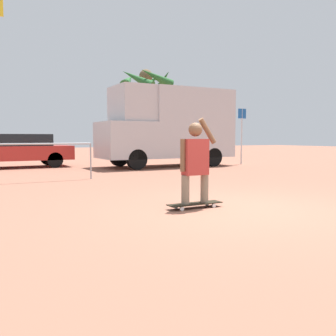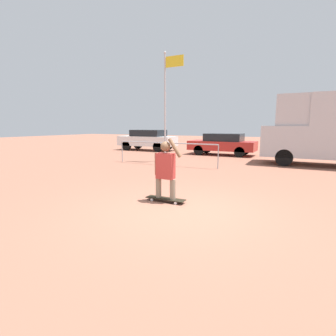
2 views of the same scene
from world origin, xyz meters
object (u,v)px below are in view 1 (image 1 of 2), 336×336
at_px(skateboard, 195,204).
at_px(person_skateboarder, 195,158).
at_px(parked_car_red, 19,150).
at_px(street_sign, 242,129).
at_px(palm_tree_near_van, 146,88).
at_px(camper_van, 169,125).

distance_m(skateboard, person_skateboarder, 0.80).
distance_m(person_skateboarder, parked_car_red, 11.00).
bearing_deg(street_sign, parked_car_red, 163.06).
bearing_deg(street_sign, person_skateboarder, -133.30).
bearing_deg(skateboard, palm_tree_near_van, 67.78).
bearing_deg(person_skateboarder, parked_car_red, 98.37).
relative_size(person_skateboarder, palm_tree_near_van, 0.26).
height_order(skateboard, parked_car_red, parked_car_red).
bearing_deg(camper_van, skateboard, -115.59).
bearing_deg(person_skateboarder, camper_van, 64.41).
height_order(parked_car_red, palm_tree_near_van, palm_tree_near_van).
distance_m(camper_van, palm_tree_near_van, 9.65).
bearing_deg(camper_van, person_skateboarder, -115.59).
height_order(parked_car_red, street_sign, street_sign).
distance_m(skateboard, palm_tree_near_van, 19.27).
xyz_separation_m(parked_car_red, street_sign, (9.21, -2.81, 0.89)).
bearing_deg(skateboard, camper_van, 64.41).
relative_size(palm_tree_near_van, street_sign, 2.30).
bearing_deg(street_sign, camper_van, 171.54).
height_order(skateboard, camper_van, camper_van).
bearing_deg(palm_tree_near_van, skateboard, -112.22).
bearing_deg(camper_van, street_sign, -8.46).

